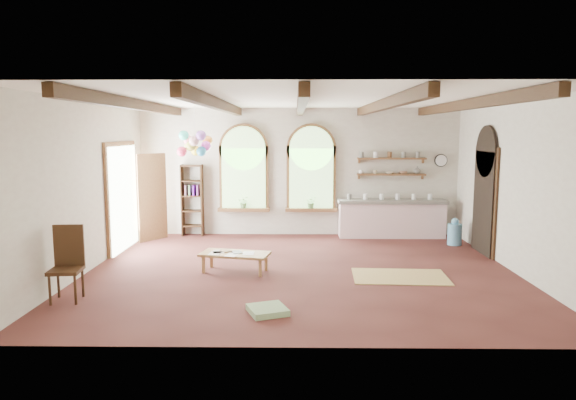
{
  "coord_description": "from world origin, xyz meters",
  "views": [
    {
      "loc": [
        -0.11,
        -9.46,
        2.61
      ],
      "look_at": [
        -0.25,
        0.6,
        1.27
      ],
      "focal_mm": 32.0,
      "sensor_mm": 36.0,
      "label": 1
    }
  ],
  "objects_px": {
    "coffee_table": "(235,255)",
    "side_chair": "(67,279)",
    "balloon_cluster": "(195,143)",
    "kitchen_counter": "(391,218)"
  },
  "relations": [
    {
      "from": "coffee_table",
      "to": "side_chair",
      "type": "bearing_deg",
      "value": -145.21
    },
    {
      "from": "balloon_cluster",
      "to": "side_chair",
      "type": "bearing_deg",
      "value": -107.1
    },
    {
      "from": "coffee_table",
      "to": "balloon_cluster",
      "type": "relative_size",
      "value": 1.19
    },
    {
      "from": "kitchen_counter",
      "to": "balloon_cluster",
      "type": "relative_size",
      "value": 2.34
    },
    {
      "from": "coffee_table",
      "to": "side_chair",
      "type": "xyz_separation_m",
      "value": [
        -2.42,
        -1.68,
        0.02
      ]
    },
    {
      "from": "coffee_table",
      "to": "kitchen_counter",
      "type": "bearing_deg",
      "value": 42.98
    },
    {
      "from": "kitchen_counter",
      "to": "coffee_table",
      "type": "relative_size",
      "value": 1.96
    },
    {
      "from": "kitchen_counter",
      "to": "coffee_table",
      "type": "height_order",
      "value": "kitchen_counter"
    },
    {
      "from": "kitchen_counter",
      "to": "coffee_table",
      "type": "xyz_separation_m",
      "value": [
        -3.53,
        -3.29,
        -0.15
      ]
    },
    {
      "from": "side_chair",
      "to": "coffee_table",
      "type": "bearing_deg",
      "value": 34.79
    }
  ]
}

